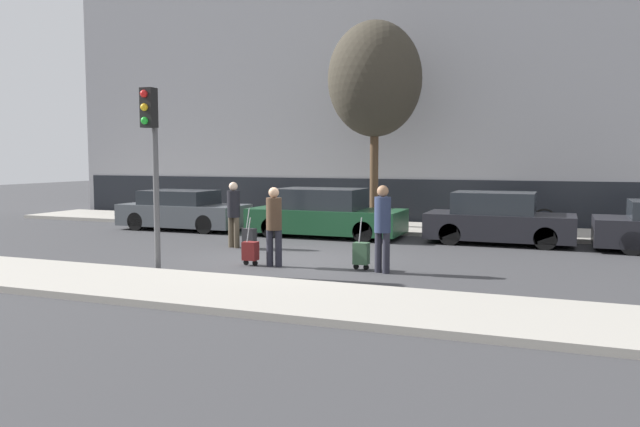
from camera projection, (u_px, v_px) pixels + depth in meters
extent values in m
plane|color=#38383A|center=(292.00, 261.00, 14.41)|extent=(80.00, 80.00, 0.00)
cube|color=#A39E93|center=(205.00, 290.00, 10.93)|extent=(28.00, 2.50, 0.12)
cube|color=#A39E93|center=(376.00, 227.00, 20.90)|extent=(28.00, 3.00, 0.12)
cube|color=gray|center=(403.00, 98.00, 23.69)|extent=(28.00, 2.49, 9.30)
cube|color=black|center=(393.00, 201.00, 22.86)|extent=(27.44, 0.06, 1.60)
cube|color=#4C5156|center=(184.00, 215.00, 20.65)|extent=(4.19, 1.79, 0.70)
cube|color=#23282D|center=(179.00, 197.00, 20.66)|extent=(2.30, 1.57, 0.46)
cylinder|color=black|center=(205.00, 224.00, 19.45)|extent=(0.60, 0.18, 0.60)
cylinder|color=black|center=(230.00, 220.00, 20.94)|extent=(0.60, 0.18, 0.60)
cylinder|color=black|center=(136.00, 221.00, 20.39)|extent=(0.60, 0.18, 0.60)
cylinder|color=black|center=(165.00, 217.00, 21.88)|extent=(0.60, 0.18, 0.60)
cube|color=#194728|center=(326.00, 220.00, 18.81)|extent=(4.63, 1.89, 0.70)
cube|color=#23282D|center=(321.00, 199.00, 18.82)|extent=(2.54, 1.66, 0.61)
cylinder|color=black|center=(363.00, 232.00, 17.52)|extent=(0.60, 0.18, 0.60)
cylinder|color=black|center=(380.00, 226.00, 19.10)|extent=(0.60, 0.18, 0.60)
cylinder|color=black|center=(271.00, 228.00, 18.56)|extent=(0.60, 0.18, 0.60)
cylinder|color=black|center=(294.00, 222.00, 20.14)|extent=(0.60, 0.18, 0.60)
cube|color=black|center=(499.00, 226.00, 17.22)|extent=(3.95, 1.70, 0.70)
cube|color=#23282D|center=(494.00, 203.00, 17.22)|extent=(2.17, 1.50, 0.59)
cylinder|color=black|center=(545.00, 238.00, 16.09)|extent=(0.60, 0.18, 0.60)
cylinder|color=black|center=(547.00, 232.00, 17.50)|extent=(0.60, 0.18, 0.60)
cylinder|color=black|center=(450.00, 234.00, 16.97)|extent=(0.60, 0.18, 0.60)
cylinder|color=black|center=(459.00, 228.00, 18.39)|extent=(0.60, 0.18, 0.60)
cylinder|color=black|center=(632.00, 243.00, 15.19)|extent=(0.60, 0.18, 0.60)
cylinder|color=black|center=(626.00, 235.00, 16.72)|extent=(0.60, 0.18, 0.60)
cylinder|color=#4C4233|center=(237.00, 233.00, 16.45)|extent=(0.15, 0.15, 0.81)
cylinder|color=#4C4233|center=(231.00, 232.00, 16.57)|extent=(0.15, 0.15, 0.81)
cylinder|color=black|center=(234.00, 204.00, 16.44)|extent=(0.34, 0.34, 0.70)
sphere|color=beige|center=(233.00, 186.00, 16.40)|extent=(0.23, 0.23, 0.23)
cube|color=#262628|center=(249.00, 237.00, 16.20)|extent=(0.32, 0.24, 0.43)
cylinder|color=black|center=(246.00, 247.00, 16.26)|extent=(0.12, 0.03, 0.12)
cylinder|color=black|center=(253.00, 247.00, 16.18)|extent=(0.12, 0.03, 0.12)
cylinder|color=gray|center=(248.00, 218.00, 16.09)|extent=(0.02, 0.19, 0.53)
cylinder|color=#23232D|center=(270.00, 248.00, 13.66)|extent=(0.15, 0.15, 0.81)
cylinder|color=#23232D|center=(279.00, 248.00, 13.61)|extent=(0.15, 0.15, 0.81)
cylinder|color=#473323|center=(274.00, 214.00, 13.57)|extent=(0.34, 0.34, 0.70)
sphere|color=tan|center=(274.00, 193.00, 13.53)|extent=(0.23, 0.23, 0.23)
cube|color=maroon|center=(250.00, 251.00, 13.77)|extent=(0.32, 0.24, 0.41)
cylinder|color=black|center=(246.00, 262.00, 13.83)|extent=(0.12, 0.03, 0.12)
cylinder|color=black|center=(255.00, 263.00, 13.75)|extent=(0.12, 0.03, 0.12)
cylinder|color=gray|center=(249.00, 230.00, 13.66)|extent=(0.02, 0.19, 0.53)
cylinder|color=#23232D|center=(378.00, 252.00, 12.94)|extent=(0.15, 0.15, 0.84)
cylinder|color=#23232D|center=(386.00, 253.00, 12.81)|extent=(0.15, 0.15, 0.84)
cylinder|color=#283351|center=(383.00, 215.00, 12.80)|extent=(0.34, 0.34, 0.73)
sphere|color=#936B4C|center=(383.00, 191.00, 12.76)|extent=(0.24, 0.24, 0.24)
cube|color=#335138|center=(361.00, 253.00, 13.24)|extent=(0.32, 0.24, 0.46)
cylinder|color=black|center=(356.00, 267.00, 13.31)|extent=(0.12, 0.03, 0.12)
cylinder|color=black|center=(366.00, 267.00, 13.23)|extent=(0.12, 0.03, 0.12)
cylinder|color=gray|center=(360.00, 230.00, 13.13)|extent=(0.02, 0.19, 0.53)
cylinder|color=#515154|center=(156.00, 181.00, 12.90)|extent=(0.12, 0.12, 3.79)
cube|color=black|center=(149.00, 108.00, 12.60)|extent=(0.28, 0.24, 0.80)
sphere|color=red|center=(144.00, 94.00, 12.44)|extent=(0.15, 0.15, 0.15)
sphere|color=gold|center=(144.00, 107.00, 12.46)|extent=(0.15, 0.15, 0.15)
sphere|color=green|center=(145.00, 121.00, 12.49)|extent=(0.15, 0.15, 0.15)
torus|color=black|center=(544.00, 220.00, 18.95)|extent=(0.72, 0.06, 0.72)
torus|color=black|center=(508.00, 219.00, 19.33)|extent=(0.72, 0.06, 0.72)
cylinder|color=maroon|center=(526.00, 213.00, 19.12)|extent=(1.00, 0.05, 0.05)
cylinder|color=maroon|center=(520.00, 207.00, 19.17)|extent=(0.04, 0.04, 0.40)
cylinder|color=#4C3826|center=(374.00, 174.00, 20.58)|extent=(0.28, 0.28, 3.41)
ellipsoid|color=#383328|center=(375.00, 79.00, 20.31)|extent=(3.07, 3.07, 3.75)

